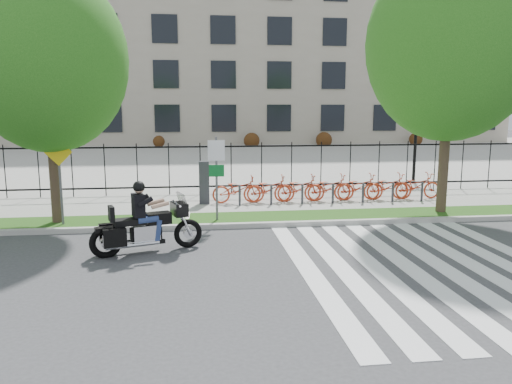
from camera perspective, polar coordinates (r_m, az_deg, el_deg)
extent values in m
plane|color=#373739|center=(10.72, -5.54, -9.51)|extent=(120.00, 120.00, 0.00)
cube|color=#ABA8A1|center=(14.64, -6.01, -3.95)|extent=(60.00, 0.20, 0.15)
cube|color=#1F4912|center=(15.46, -6.08, -3.21)|extent=(60.00, 1.50, 0.15)
cube|color=gray|center=(17.91, -6.24, -1.43)|extent=(60.00, 3.50, 0.15)
cube|color=gray|center=(35.29, -6.72, 4.02)|extent=(80.00, 34.00, 0.10)
cube|color=gray|center=(55.50, -7.12, 16.37)|extent=(60.00, 20.00, 20.00)
cylinder|color=black|center=(24.42, 17.76, 5.70)|extent=(0.14, 0.14, 4.00)
cylinder|color=black|center=(24.38, 18.00, 10.15)|extent=(0.06, 0.70, 0.70)
sphere|color=white|center=(24.23, 17.25, 10.43)|extent=(0.36, 0.36, 0.36)
sphere|color=white|center=(24.53, 18.76, 10.34)|extent=(0.36, 0.36, 0.36)
cylinder|color=#3D2A21|center=(15.70, -22.05, 2.73)|extent=(0.32, 0.32, 3.30)
ellipsoid|color=#185513|center=(15.66, -22.77, 13.72)|extent=(4.52, 4.52, 5.20)
cylinder|color=#3D2A21|center=(17.11, 20.70, 4.02)|extent=(0.32, 0.32, 3.71)
ellipsoid|color=#185513|center=(17.15, 21.41, 15.47)|extent=(5.22, 5.22, 6.01)
cube|color=#2D2D33|center=(17.52, -5.95, 1.07)|extent=(0.35, 0.25, 1.50)
imported|color=#C0391C|center=(17.63, -2.03, 0.29)|extent=(1.84, 0.64, 0.97)
cylinder|color=#2D2D33|center=(17.16, -1.88, -0.42)|extent=(0.08, 0.08, 0.70)
imported|color=#C0391C|center=(17.76, 1.51, 0.37)|extent=(1.84, 0.64, 0.97)
cylinder|color=#2D2D33|center=(17.29, 1.75, -0.34)|extent=(0.08, 0.08, 0.70)
imported|color=#C0391C|center=(17.95, 4.98, 0.44)|extent=(1.84, 0.64, 0.97)
cylinder|color=#2D2D33|center=(17.49, 5.31, -0.26)|extent=(0.08, 0.08, 0.70)
imported|color=#C0391C|center=(18.21, 8.36, 0.50)|extent=(1.84, 0.64, 0.97)
cylinder|color=#2D2D33|center=(17.76, 8.78, -0.18)|extent=(0.08, 0.08, 0.70)
imported|color=#C0391C|center=(18.54, 11.64, 0.57)|extent=(1.84, 0.64, 0.97)
cylinder|color=#2D2D33|center=(18.09, 12.13, -0.11)|extent=(0.08, 0.08, 0.70)
imported|color=#C0391C|center=(18.92, 14.80, 0.62)|extent=(1.84, 0.64, 0.97)
cylinder|color=#2D2D33|center=(18.48, 15.36, -0.03)|extent=(0.08, 0.08, 0.70)
imported|color=#C0391C|center=(19.35, 17.83, 0.68)|extent=(1.84, 0.64, 0.97)
cylinder|color=#2D2D33|center=(18.93, 18.44, 0.04)|extent=(0.08, 0.08, 0.70)
cylinder|color=#59595B|center=(14.89, -4.53, 1.50)|extent=(0.07, 0.07, 2.50)
cube|color=white|center=(14.75, -4.57, 4.75)|extent=(0.50, 0.03, 0.60)
cube|color=#0C6626|center=(14.81, -4.53, 2.44)|extent=(0.45, 0.03, 0.35)
cylinder|color=#59595B|center=(15.36, -21.43, 0.92)|extent=(0.07, 0.07, 2.40)
cube|color=yellow|center=(15.22, -21.68, 4.25)|extent=(0.78, 0.03, 0.78)
torus|color=black|center=(12.76, -7.78, -4.70)|extent=(0.74, 0.36, 0.73)
torus|color=black|center=(12.34, -16.79, -5.55)|extent=(0.79, 0.39, 0.78)
cube|color=black|center=(12.56, -8.77, -1.93)|extent=(0.48, 0.65, 0.32)
cube|color=#26262B|center=(12.53, -8.47, -0.81)|extent=(0.32, 0.55, 0.32)
cube|color=silver|center=(12.47, -12.46, -4.64)|extent=(0.72, 0.54, 0.42)
cube|color=black|center=(12.46, -11.09, -2.94)|extent=(0.67, 0.52, 0.28)
cube|color=black|center=(12.32, -14.20, -3.31)|extent=(0.83, 0.59, 0.15)
cube|color=black|center=(12.20, -16.20, -2.40)|extent=(0.21, 0.38, 0.36)
cube|color=black|center=(12.01, -15.84, -5.07)|extent=(0.56, 0.33, 0.42)
cube|color=black|center=(12.62, -16.33, -4.38)|extent=(0.56, 0.33, 0.42)
cube|color=black|center=(12.28, -13.30, -1.49)|extent=(0.37, 0.48, 0.55)
sphere|color=tan|center=(12.22, -13.23, 0.38)|extent=(0.24, 0.24, 0.24)
sphere|color=black|center=(12.21, -13.24, 0.58)|extent=(0.29, 0.29, 0.29)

